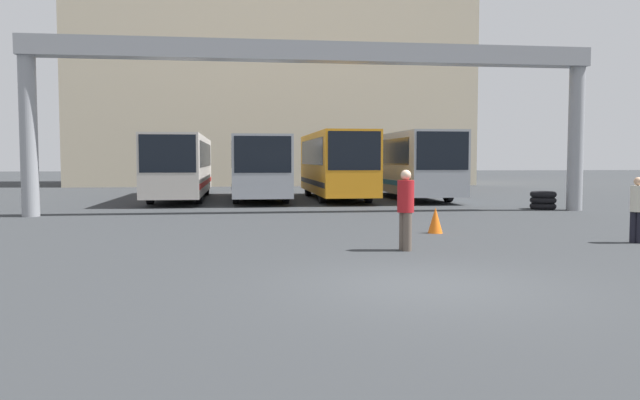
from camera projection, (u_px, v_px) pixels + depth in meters
The scene contains 11 objects.
ground_plane at pixel (427, 286), 9.90m from camera, with size 200.00×200.00×0.00m, color #2D3033.
building_backdrop at pixel (273, 77), 51.80m from camera, with size 30.92×12.00×17.63m.
overhead_gantry at pixel (318, 74), 22.95m from camera, with size 21.01×0.80×6.30m.
bus_slot_0 at pixel (181, 163), 31.25m from camera, with size 2.50×12.06×3.12m.
bus_slot_1 at pixel (259, 164), 31.04m from camera, with size 2.60×10.62×3.08m.
bus_slot_2 at pixel (336, 162), 31.36m from camera, with size 2.50×10.26×3.30m.
bus_slot_3 at pixel (408, 161), 32.17m from camera, with size 2.56×10.87×3.31m.
pedestrian_near_right at pixel (637, 208), 14.94m from camera, with size 0.33×0.33×1.58m.
pedestrian_far_center at pixel (406, 208), 13.69m from camera, with size 0.37×0.37×1.78m.
traffic_cone at pixel (435, 220), 16.96m from camera, with size 0.40×0.40×0.70m.
tire_stack at pixel (543, 200), 25.18m from camera, with size 1.04×1.04×0.72m.
Camera 1 is at (-2.98, -9.49, 2.01)m, focal length 35.00 mm.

